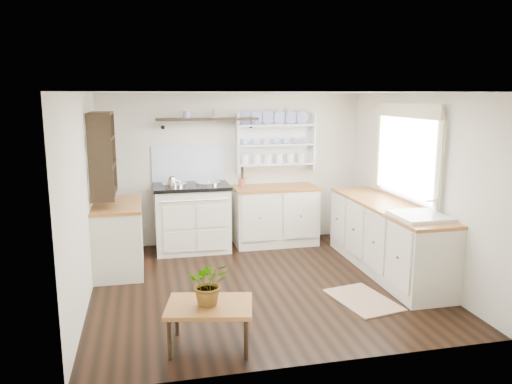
# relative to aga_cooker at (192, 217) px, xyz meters

# --- Properties ---
(floor) EXTENTS (4.00, 3.80, 0.01)m
(floor) POSITION_rel_aga_cooker_xyz_m (0.68, -1.57, -0.50)
(floor) COLOR black
(floor) RESTS_ON ground
(wall_back) EXTENTS (4.00, 0.02, 2.30)m
(wall_back) POSITION_rel_aga_cooker_xyz_m (0.68, 0.33, 0.65)
(wall_back) COLOR beige
(wall_back) RESTS_ON ground
(wall_right) EXTENTS (0.02, 3.80, 2.30)m
(wall_right) POSITION_rel_aga_cooker_xyz_m (2.68, -1.57, 0.65)
(wall_right) COLOR beige
(wall_right) RESTS_ON ground
(wall_left) EXTENTS (0.02, 3.80, 2.30)m
(wall_left) POSITION_rel_aga_cooker_xyz_m (-1.32, -1.57, 0.65)
(wall_left) COLOR beige
(wall_left) RESTS_ON ground
(ceiling) EXTENTS (4.00, 3.80, 0.01)m
(ceiling) POSITION_rel_aga_cooker_xyz_m (0.68, -1.57, 1.80)
(ceiling) COLOR white
(ceiling) RESTS_ON wall_back
(window) EXTENTS (0.08, 1.55, 1.22)m
(window) POSITION_rel_aga_cooker_xyz_m (2.63, -1.42, 1.06)
(window) COLOR white
(window) RESTS_ON wall_right
(aga_cooker) EXTENTS (1.10, 0.76, 1.02)m
(aga_cooker) POSITION_rel_aga_cooker_xyz_m (0.00, 0.00, 0.00)
(aga_cooker) COLOR #EDE5CE
(aga_cooker) RESTS_ON floor
(back_cabinets) EXTENTS (1.27, 0.63, 0.90)m
(back_cabinets) POSITION_rel_aga_cooker_xyz_m (1.28, 0.03, -0.04)
(back_cabinets) COLOR silver
(back_cabinets) RESTS_ON floor
(right_cabinets) EXTENTS (0.62, 2.43, 0.90)m
(right_cabinets) POSITION_rel_aga_cooker_xyz_m (2.38, -1.47, -0.04)
(right_cabinets) COLOR silver
(right_cabinets) RESTS_ON floor
(belfast_sink) EXTENTS (0.55, 0.60, 0.45)m
(belfast_sink) POSITION_rel_aga_cooker_xyz_m (2.38, -2.22, 0.30)
(belfast_sink) COLOR white
(belfast_sink) RESTS_ON right_cabinets
(left_cabinets) EXTENTS (0.62, 1.13, 0.90)m
(left_cabinets) POSITION_rel_aga_cooker_xyz_m (-1.02, -0.67, -0.04)
(left_cabinets) COLOR silver
(left_cabinets) RESTS_ON floor
(plate_rack) EXTENTS (1.20, 0.22, 0.90)m
(plate_rack) POSITION_rel_aga_cooker_xyz_m (1.33, 0.29, 1.05)
(plate_rack) COLOR white
(plate_rack) RESTS_ON wall_back
(high_shelf) EXTENTS (1.50, 0.29, 0.16)m
(high_shelf) POSITION_rel_aga_cooker_xyz_m (0.28, 0.21, 1.41)
(high_shelf) COLOR black
(high_shelf) RESTS_ON wall_back
(left_shelving) EXTENTS (0.28, 0.80, 1.05)m
(left_shelving) POSITION_rel_aga_cooker_xyz_m (-1.16, -0.67, 1.05)
(left_shelving) COLOR black
(left_shelving) RESTS_ON wall_left
(kettle) EXTENTS (0.17, 0.17, 0.21)m
(kettle) POSITION_rel_aga_cooker_xyz_m (-0.28, -0.12, 0.53)
(kettle) COLOR silver
(kettle) RESTS_ON aga_cooker
(utensil_crock) EXTENTS (0.11, 0.11, 0.12)m
(utensil_crock) POSITION_rel_aga_cooker_xyz_m (0.78, 0.11, 0.47)
(utensil_crock) COLOR #A64A3D
(utensil_crock) RESTS_ON back_cabinets
(center_table) EXTENTS (0.87, 0.70, 0.42)m
(center_table) POSITION_rel_aga_cooker_xyz_m (-0.13, -2.97, -0.13)
(center_table) COLOR brown
(center_table) RESTS_ON floor
(potted_plant) EXTENTS (0.39, 0.35, 0.41)m
(potted_plant) POSITION_rel_aga_cooker_xyz_m (-0.13, -2.97, 0.12)
(potted_plant) COLOR #3F7233
(potted_plant) RESTS_ON center_table
(floor_rug) EXTENTS (0.70, 0.94, 0.02)m
(floor_rug) POSITION_rel_aga_cooker_xyz_m (1.68, -2.31, -0.49)
(floor_rug) COLOR #84664D
(floor_rug) RESTS_ON floor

